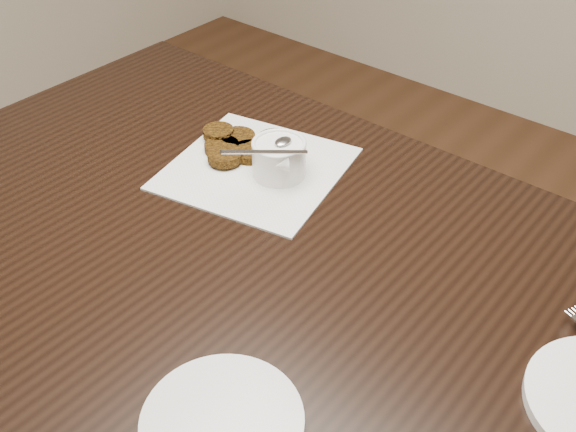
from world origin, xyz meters
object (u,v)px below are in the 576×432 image
at_px(sauce_ramekin, 279,142).
at_px(plate_empty, 222,422).
at_px(table, 253,400).
at_px(napkin, 256,168).

height_order(sauce_ramekin, plate_empty, sauce_ramekin).
relative_size(table, plate_empty, 7.09).
bearing_deg(plate_empty, table, 127.91).
distance_m(table, plate_empty, 0.49).
bearing_deg(sauce_ramekin, plate_empty, -57.05).
bearing_deg(plate_empty, napkin, 127.65).
height_order(napkin, sauce_ramekin, sauce_ramekin).
xyz_separation_m(table, napkin, (-0.12, 0.16, 0.38)).
bearing_deg(table, plate_empty, -52.09).
distance_m(sauce_ramekin, plate_empty, 0.50).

